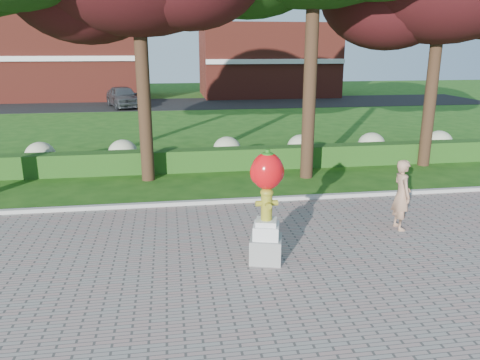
{
  "coord_description": "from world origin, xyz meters",
  "views": [
    {
      "loc": [
        -1.21,
        -9.87,
        4.46
      ],
      "look_at": [
        0.45,
        1.0,
        1.3
      ],
      "focal_mm": 35.0,
      "sensor_mm": 36.0,
      "label": 1
    }
  ],
  "objects": [
    {
      "name": "hydrangea_row",
      "position": [
        0.57,
        8.0,
        0.55
      ],
      "size": [
        20.1,
        1.1,
        0.99
      ],
      "color": "#B7BD90",
      "rests_on": "ground"
    },
    {
      "name": "ground",
      "position": [
        0.0,
        0.0,
        0.0
      ],
      "size": [
        100.0,
        100.0,
        0.0
      ],
      "primitive_type": "plane",
      "color": "#1C4A12",
      "rests_on": "ground"
    },
    {
      "name": "building_left",
      "position": [
        -10.0,
        34.0,
        3.5
      ],
      "size": [
        14.0,
        8.0,
        7.0
      ],
      "primitive_type": "cube",
      "color": "maroon",
      "rests_on": "ground"
    },
    {
      "name": "street",
      "position": [
        0.0,
        28.0,
        0.01
      ],
      "size": [
        50.0,
        8.0,
        0.02
      ],
      "primitive_type": "cube",
      "color": "black",
      "rests_on": "ground"
    },
    {
      "name": "building_right",
      "position": [
        8.0,
        34.0,
        3.2
      ],
      "size": [
        12.0,
        8.0,
        6.4
      ],
      "primitive_type": "cube",
      "color": "maroon",
      "rests_on": "ground"
    },
    {
      "name": "woman",
      "position": [
        4.39,
        0.38,
        0.93
      ],
      "size": [
        0.45,
        0.66,
        1.77
      ],
      "primitive_type": "imported",
      "rotation": [
        0.0,
        0.0,
        1.54
      ],
      "color": "#A2775D",
      "rests_on": "walkway"
    },
    {
      "name": "lawn_hedge",
      "position": [
        0.0,
        7.0,
        0.4
      ],
      "size": [
        24.0,
        0.7,
        0.8
      ],
      "primitive_type": "cube",
      "color": "#164814",
      "rests_on": "ground"
    },
    {
      "name": "parked_car",
      "position": [
        -4.55,
        26.42,
        0.82
      ],
      "size": [
        3.21,
        5.02,
        1.59
      ],
      "primitive_type": "imported",
      "rotation": [
        0.0,
        0.0,
        0.31
      ],
      "color": "#3D4044",
      "rests_on": "street"
    },
    {
      "name": "hydrant_sculpture",
      "position": [
        0.71,
        -0.92,
        1.33
      ],
      "size": [
        0.81,
        0.81,
        2.43
      ],
      "rotation": [
        0.0,
        0.0,
        -0.27
      ],
      "color": "gray",
      "rests_on": "walkway"
    },
    {
      "name": "curb",
      "position": [
        0.0,
        3.0,
        0.07
      ],
      "size": [
        40.0,
        0.18,
        0.15
      ],
      "primitive_type": "cube",
      "color": "#ADADA5",
      "rests_on": "ground"
    },
    {
      "name": "walkway",
      "position": [
        0.0,
        -4.0,
        0.02
      ],
      "size": [
        40.0,
        14.0,
        0.04
      ],
      "primitive_type": "cube",
      "color": "gray",
      "rests_on": "ground"
    }
  ]
}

